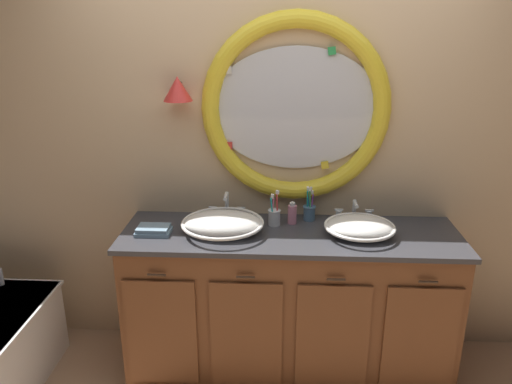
{
  "coord_description": "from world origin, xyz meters",
  "views": [
    {
      "loc": [
        0.05,
        -2.4,
        2.09
      ],
      "look_at": [
        -0.09,
        0.25,
        1.16
      ],
      "focal_mm": 34.91,
      "sensor_mm": 36.0,
      "label": 1
    }
  ],
  "objects_px": {
    "soap_dispenser": "(292,214)",
    "folded_hand_towel": "(153,230)",
    "sink_basin_right": "(360,227)",
    "toothbrush_holder_left": "(274,216)",
    "sink_basin_left": "(223,223)",
    "toothbrush_holder_right": "(309,211)"
  },
  "relations": [
    {
      "from": "soap_dispenser",
      "to": "folded_hand_towel",
      "type": "height_order",
      "value": "soap_dispenser"
    },
    {
      "from": "sink_basin_right",
      "to": "toothbrush_holder_left",
      "type": "relative_size",
      "value": 1.84
    },
    {
      "from": "folded_hand_towel",
      "to": "sink_basin_left",
      "type": "bearing_deg",
      "value": 4.78
    },
    {
      "from": "sink_basin_left",
      "to": "folded_hand_towel",
      "type": "xyz_separation_m",
      "value": [
        -0.4,
        -0.03,
        -0.04
      ]
    },
    {
      "from": "sink_basin_right",
      "to": "toothbrush_holder_right",
      "type": "distance_m",
      "value": 0.35
    },
    {
      "from": "folded_hand_towel",
      "to": "soap_dispenser",
      "type": "bearing_deg",
      "value": 13.76
    },
    {
      "from": "sink_basin_left",
      "to": "folded_hand_towel",
      "type": "bearing_deg",
      "value": -175.22
    },
    {
      "from": "sink_basin_right",
      "to": "soap_dispenser",
      "type": "height_order",
      "value": "soap_dispenser"
    },
    {
      "from": "sink_basin_right",
      "to": "toothbrush_holder_right",
      "type": "bearing_deg",
      "value": 140.74
    },
    {
      "from": "sink_basin_right",
      "to": "toothbrush_holder_left",
      "type": "height_order",
      "value": "toothbrush_holder_left"
    },
    {
      "from": "sink_basin_left",
      "to": "soap_dispenser",
      "type": "xyz_separation_m",
      "value": [
        0.4,
        0.16,
        0.0
      ]
    },
    {
      "from": "toothbrush_holder_left",
      "to": "folded_hand_towel",
      "type": "height_order",
      "value": "toothbrush_holder_left"
    },
    {
      "from": "toothbrush_holder_left",
      "to": "toothbrush_holder_right",
      "type": "height_order",
      "value": "toothbrush_holder_left"
    },
    {
      "from": "sink_basin_right",
      "to": "folded_hand_towel",
      "type": "relative_size",
      "value": 2.06
    },
    {
      "from": "sink_basin_left",
      "to": "soap_dispenser",
      "type": "height_order",
      "value": "soap_dispenser"
    },
    {
      "from": "sink_basin_right",
      "to": "folded_hand_towel",
      "type": "xyz_separation_m",
      "value": [
        -1.18,
        -0.03,
        -0.03
      ]
    },
    {
      "from": "toothbrush_holder_right",
      "to": "soap_dispenser",
      "type": "relative_size",
      "value": 1.52
    },
    {
      "from": "toothbrush_holder_left",
      "to": "folded_hand_towel",
      "type": "xyz_separation_m",
      "value": [
        -0.69,
        -0.17,
        -0.04
      ]
    },
    {
      "from": "toothbrush_holder_right",
      "to": "folded_hand_towel",
      "type": "distance_m",
      "value": 0.94
    },
    {
      "from": "toothbrush_holder_right",
      "to": "folded_hand_towel",
      "type": "xyz_separation_m",
      "value": [
        -0.91,
        -0.26,
        -0.04
      ]
    },
    {
      "from": "toothbrush_holder_right",
      "to": "toothbrush_holder_left",
      "type": "bearing_deg",
      "value": -156.59
    },
    {
      "from": "sink_basin_left",
      "to": "toothbrush_holder_left",
      "type": "xyz_separation_m",
      "value": [
        0.3,
        0.13,
        -0.0
      ]
    }
  ]
}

